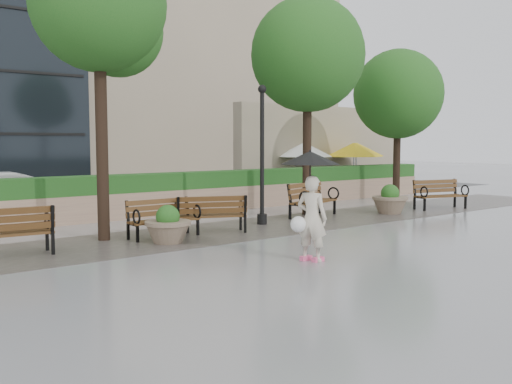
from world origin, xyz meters
TOP-DOWN VIEW (x-y plane):
  - ground at (0.00, 0.00)m, footprint 100.00×100.00m
  - cobble_strip at (0.00, 3.00)m, footprint 28.00×3.20m
  - hedge_wall at (0.00, 7.00)m, footprint 24.00×0.80m
  - cafe_wall at (9.50, 10.00)m, footprint 10.00×0.60m
  - cafe_hedge at (9.00, 7.80)m, footprint 8.00×0.50m
  - asphalt_street at (0.00, 11.00)m, footprint 40.00×7.00m
  - bldg_stone at (10.00, 23.00)m, footprint 18.00×10.00m
  - bench_0 at (-6.61, 3.00)m, footprint 1.99×0.96m
  - bench_1 at (-2.87, 3.11)m, footprint 1.75×0.70m
  - bench_2 at (-1.56, 3.00)m, footprint 1.93×1.38m
  - bench_3 at (2.72, 3.65)m, footprint 2.11×1.34m
  - bench_4 at (7.66, 2.39)m, footprint 2.01×1.22m
  - planter_left at (-3.16, 2.38)m, footprint 1.07×1.07m
  - planter_right at (5.28, 2.68)m, footprint 1.15×1.15m
  - lamppost at (0.44, 3.36)m, footprint 0.28×0.28m
  - tree_0 at (-4.02, 3.74)m, footprint 3.25×3.12m
  - tree_1 at (3.14, 4.29)m, footprint 3.67×3.62m
  - tree_2 at (8.85, 5.16)m, footprint 3.56×3.48m
  - patio_umb_white at (7.61, 9.25)m, footprint 2.50×2.50m
  - patio_umb_yellow_a at (9.48, 8.02)m, footprint 2.50×2.50m
  - patio_umb_yellow_b at (10.25, 8.57)m, footprint 2.50×2.50m
  - car_right at (-4.30, 10.18)m, footprint 4.26×1.85m
  - pedestrian at (-1.95, -1.10)m, footprint 1.17×1.17m

SIDE VIEW (x-z plane):
  - ground at x=0.00m, z-range 0.00..0.00m
  - asphalt_street at x=0.00m, z-range 0.00..0.00m
  - cobble_strip at x=0.00m, z-range 0.00..0.01m
  - bench_1 at x=-2.87m, z-range -0.19..0.75m
  - bench_2 at x=-1.56m, z-range -0.20..0.77m
  - bench_4 at x=7.66m, z-range -0.21..0.81m
  - bench_0 at x=-6.61m, z-range -0.21..0.82m
  - bench_3 at x=2.72m, z-range -0.22..0.85m
  - planter_left at x=-3.16m, z-range -0.10..0.80m
  - planter_right at x=5.28m, z-range -0.11..0.86m
  - cafe_hedge at x=9.00m, z-range 0.00..0.90m
  - hedge_wall at x=0.00m, z-range -0.01..1.34m
  - car_right at x=-4.30m, z-range 0.00..1.36m
  - pedestrian at x=-1.95m, z-range 0.23..2.39m
  - lamppost at x=0.44m, z-range -0.24..3.69m
  - patio_umb_white at x=7.61m, z-range 0.84..3.14m
  - patio_umb_yellow_a at x=9.48m, z-range 0.84..3.14m
  - patio_umb_yellow_b at x=10.25m, z-range 0.84..3.14m
  - cafe_wall at x=9.50m, z-range 0.00..4.00m
  - tree_2 at x=8.85m, z-range 1.12..7.08m
  - tree_1 at x=3.14m, z-range 1.51..8.41m
  - tree_0 at x=-4.02m, z-range 1.82..8.89m
  - bldg_stone at x=10.00m, z-range 0.00..20.00m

